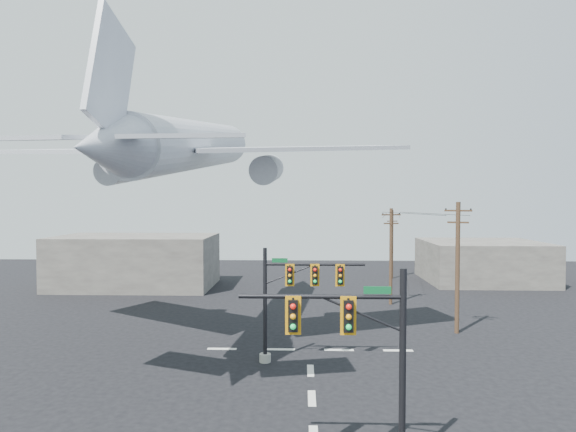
{
  "coord_description": "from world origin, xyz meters",
  "views": [
    {
      "loc": [
        -0.5,
        -20.42,
        10.26
      ],
      "look_at": [
        -1.26,
        5.0,
        9.37
      ],
      "focal_mm": 30.0,
      "sensor_mm": 36.0,
      "label": 1
    }
  ],
  "objects_px": {
    "utility_pole_b": "(391,254)",
    "utility_pole_c": "(392,243)",
    "airliner": "(192,146)",
    "signal_mast_far": "(290,298)",
    "signal_mast_near": "(368,362)",
    "utility_pole_a": "(458,265)"
  },
  "relations": [
    {
      "from": "signal_mast_far",
      "to": "utility_pole_c",
      "type": "bearing_deg",
      "value": 69.14
    },
    {
      "from": "utility_pole_c",
      "to": "signal_mast_near",
      "type": "bearing_deg",
      "value": -115.81
    },
    {
      "from": "utility_pole_c",
      "to": "utility_pole_b",
      "type": "bearing_deg",
      "value": -115.09
    },
    {
      "from": "signal_mast_near",
      "to": "signal_mast_far",
      "type": "bearing_deg",
      "value": 105.56
    },
    {
      "from": "airliner",
      "to": "utility_pole_b",
      "type": "bearing_deg",
      "value": -50.78
    },
    {
      "from": "signal_mast_near",
      "to": "utility_pole_c",
      "type": "distance_m",
      "value": 45.2
    },
    {
      "from": "utility_pole_b",
      "to": "utility_pole_c",
      "type": "relative_size",
      "value": 1.06
    },
    {
      "from": "utility_pole_b",
      "to": "utility_pole_c",
      "type": "xyz_separation_m",
      "value": [
        3.0,
        15.51,
        -0.29
      ]
    },
    {
      "from": "airliner",
      "to": "signal_mast_far",
      "type": "bearing_deg",
      "value": -121.89
    },
    {
      "from": "signal_mast_near",
      "to": "utility_pole_c",
      "type": "bearing_deg",
      "value": 78.34
    },
    {
      "from": "utility_pole_c",
      "to": "airliner",
      "type": "xyz_separation_m",
      "value": [
        -19.7,
        -27.22,
        9.52
      ]
    },
    {
      "from": "utility_pole_a",
      "to": "airliner",
      "type": "height_order",
      "value": "airliner"
    },
    {
      "from": "utility_pole_a",
      "to": "utility_pole_b",
      "type": "distance_m",
      "value": 10.51
    },
    {
      "from": "signal_mast_far",
      "to": "utility_pole_c",
      "type": "xyz_separation_m",
      "value": [
        12.4,
        32.54,
        0.56
      ]
    },
    {
      "from": "utility_pole_b",
      "to": "utility_pole_c",
      "type": "height_order",
      "value": "utility_pole_b"
    },
    {
      "from": "utility_pole_a",
      "to": "signal_mast_far",
      "type": "bearing_deg",
      "value": -133.01
    },
    {
      "from": "utility_pole_a",
      "to": "signal_mast_near",
      "type": "bearing_deg",
      "value": -98.64
    },
    {
      "from": "signal_mast_far",
      "to": "airliner",
      "type": "xyz_separation_m",
      "value": [
        -7.3,
        5.32,
        10.08
      ]
    },
    {
      "from": "signal_mast_far",
      "to": "utility_pole_a",
      "type": "bearing_deg",
      "value": 29.11
    },
    {
      "from": "utility_pole_c",
      "to": "signal_mast_far",
      "type": "bearing_deg",
      "value": -125.01
    },
    {
      "from": "signal_mast_far",
      "to": "utility_pole_b",
      "type": "distance_m",
      "value": 19.47
    },
    {
      "from": "utility_pole_a",
      "to": "utility_pole_c",
      "type": "relative_size",
      "value": 1.14
    }
  ]
}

